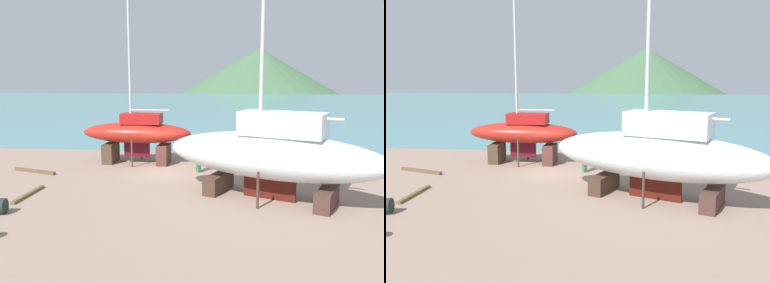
% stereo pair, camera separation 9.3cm
% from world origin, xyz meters
% --- Properties ---
extents(ground_plane, '(46.56, 46.56, 0.00)m').
position_xyz_m(ground_plane, '(0.00, -5.02, 0.00)').
color(ground_plane, gray).
extents(sea_water, '(168.74, 88.48, 0.01)m').
position_xyz_m(sea_water, '(0.00, 50.86, 0.00)').
color(sea_water, teal).
rests_on(sea_water, ground).
extents(headland_hill, '(117.94, 117.94, 34.05)m').
position_xyz_m(headland_hill, '(15.72, 163.07, 0.00)').
color(headland_hill, '#446845').
rests_on(headland_hill, ground).
extents(sailboat_mid_port, '(11.01, 6.95, 17.71)m').
position_xyz_m(sailboat_mid_port, '(6.09, -4.78, 2.25)').
color(sailboat_mid_port, '#442F23').
rests_on(sailboat_mid_port, ground).
extents(sailboat_large_starboard, '(7.41, 2.55, 12.60)m').
position_xyz_m(sailboat_large_starboard, '(-2.09, 2.41, 2.02)').
color(sailboat_large_starboard, '#4A3928').
rests_on(sailboat_large_starboard, ground).
extents(worker, '(0.43, 0.50, 1.67)m').
position_xyz_m(worker, '(2.22, 0.30, 0.87)').
color(worker, '#346B4E').
rests_on(worker, ground).
extents(timber_long_aft, '(3.02, 1.16, 0.18)m').
position_xyz_m(timber_long_aft, '(-7.73, -0.84, 0.09)').
color(timber_long_aft, brown).
rests_on(timber_long_aft, ground).
extents(timber_short_cross, '(0.28, 2.87, 0.14)m').
position_xyz_m(timber_short_cross, '(-5.75, -5.39, 0.07)').
color(timber_short_cross, brown).
rests_on(timber_short_cross, ground).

